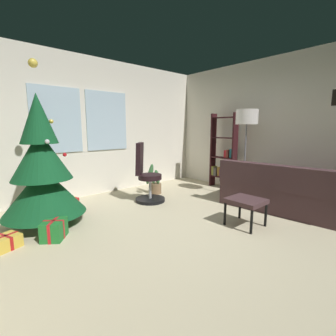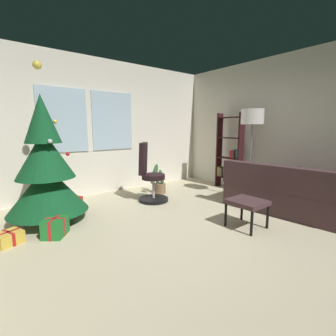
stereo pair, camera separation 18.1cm
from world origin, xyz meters
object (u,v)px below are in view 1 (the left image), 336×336
object	(u,v)px
gift_box_red	(68,206)
potted_plant	(154,182)
couch	(290,193)
holiday_tree	(42,172)
floor_lamp	(247,122)
bookshelf	(223,156)
gift_box_green	(54,230)
footstool	(246,202)
office_chair	(147,179)
gift_box_gold	(6,242)

from	to	relation	value
gift_box_red	potted_plant	world-z (taller)	potted_plant
couch	holiday_tree	distance (m)	3.95
couch	floor_lamp	size ratio (longest dim) A/B	1.13
couch	bookshelf	size ratio (longest dim) A/B	1.14
gift_box_green	holiday_tree	bearing A→B (deg)	83.96
gift_box_green	couch	bearing A→B (deg)	-23.79
couch	bookshelf	world-z (taller)	bookshelf
bookshelf	footstool	bearing A→B (deg)	-135.94
gift_box_red	office_chair	size ratio (longest dim) A/B	0.29
footstool	bookshelf	distance (m)	2.31
holiday_tree	floor_lamp	size ratio (longest dim) A/B	1.32
office_chair	potted_plant	xyz separation A→B (m)	(0.44, 0.35, -0.18)
couch	gift_box_green	distance (m)	3.70
office_chair	bookshelf	distance (m)	2.04
holiday_tree	floor_lamp	bearing A→B (deg)	-18.68
footstool	gift_box_red	xyz separation A→B (m)	(-1.71, 2.22, -0.22)
gift_box_green	gift_box_gold	xyz separation A→B (m)	(-0.50, 0.10, -0.04)
holiday_tree	floor_lamp	world-z (taller)	holiday_tree
gift_box_gold	potted_plant	size ratio (longest dim) A/B	0.53
office_chair	potted_plant	bearing A→B (deg)	38.44
holiday_tree	gift_box_green	xyz separation A→B (m)	(-0.06, -0.59, -0.65)
couch	potted_plant	xyz separation A→B (m)	(-1.11, 2.35, -0.04)
gift_box_gold	bookshelf	world-z (taller)	bookshelf
gift_box_gold	footstool	bearing A→B (deg)	-28.66
gift_box_green	office_chair	bearing A→B (deg)	15.63
gift_box_green	potted_plant	xyz separation A→B (m)	(2.27, 0.86, 0.13)
footstool	holiday_tree	distance (m)	2.92
holiday_tree	gift_box_green	bearing A→B (deg)	-96.04
gift_box_red	gift_box_green	bearing A→B (deg)	-119.12
gift_box_red	office_chair	bearing A→B (deg)	-14.32
gift_box_green	office_chair	distance (m)	1.93
gift_box_green	bookshelf	world-z (taller)	bookshelf
gift_box_green	floor_lamp	size ratio (longest dim) A/B	0.23
gift_box_gold	office_chair	distance (m)	2.39
holiday_tree	office_chair	size ratio (longest dim) A/B	2.05
gift_box_red	bookshelf	world-z (taller)	bookshelf
gift_box_red	gift_box_green	distance (m)	0.98
floor_lamp	potted_plant	distance (m)	2.23
gift_box_green	potted_plant	world-z (taller)	potted_plant
footstool	gift_box_green	distance (m)	2.59
gift_box_gold	office_chair	world-z (taller)	office_chair
holiday_tree	gift_box_gold	distance (m)	1.02
couch	potted_plant	bearing A→B (deg)	115.22
couch	footstool	xyz separation A→B (m)	(-1.19, 0.13, 0.05)
bookshelf	potted_plant	world-z (taller)	bookshelf
gift_box_green	office_chair	world-z (taller)	office_chair
holiday_tree	office_chair	xyz separation A→B (m)	(1.77, -0.08, -0.33)
gift_box_gold	gift_box_green	bearing A→B (deg)	-11.77
gift_box_red	gift_box_green	size ratio (longest dim) A/B	0.82
footstool	holiday_tree	bearing A→B (deg)	137.39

